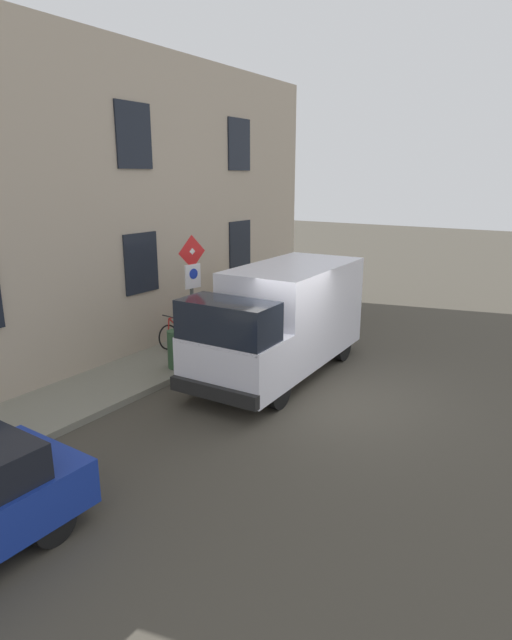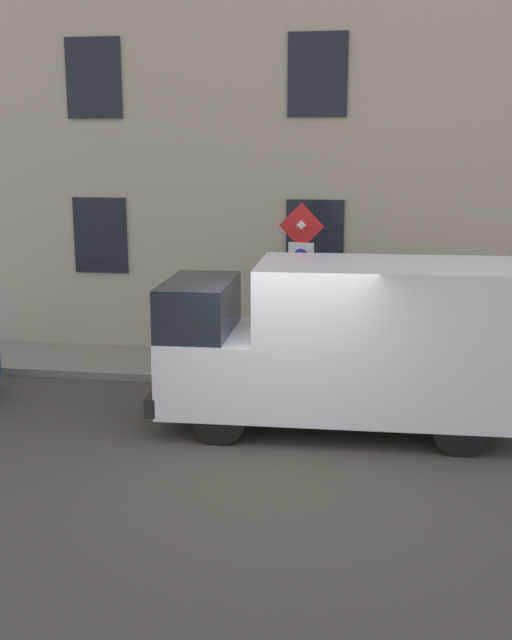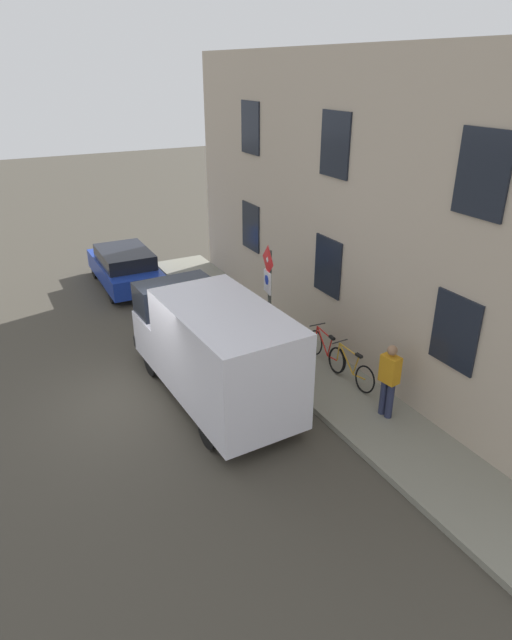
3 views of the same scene
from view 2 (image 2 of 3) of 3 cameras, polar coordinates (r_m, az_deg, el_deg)
The scene contains 9 objects.
ground_plane at distance 10.53m, azimuth 1.80°, elevation -10.27°, with size 80.00×80.00×0.00m, color #403C33.
sidewalk_slab at distance 14.29m, azimuth 3.91°, elevation -3.78°, with size 1.95×17.62×0.14m, color gray.
building_facade at distance 15.04m, azimuth 4.61°, elevation 11.32°, with size 0.75×15.62×7.53m.
sign_post_stacked at distance 13.11m, azimuth 3.39°, elevation 3.99°, with size 0.19×0.56×2.96m.
delivery_van at distance 11.34m, azimuth 6.80°, elevation -1.58°, with size 2.19×5.40×2.50m.
bicycle_orange at distance 14.55m, azimuth 11.53°, elevation -1.92°, with size 0.46×1.71×0.89m.
bicycle_red at distance 14.54m, azimuth 7.41°, elevation -1.77°, with size 0.46×1.71×0.89m.
pedestrian at distance 14.40m, azimuth 17.63°, elevation -0.12°, with size 0.31×0.43×1.72m.
litter_bin at distance 13.62m, azimuth 1.38°, elevation -2.31°, with size 0.44×0.44×0.90m, color #2D5133.
Camera 2 is at (-9.63, -1.24, 4.09)m, focal length 43.00 mm.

